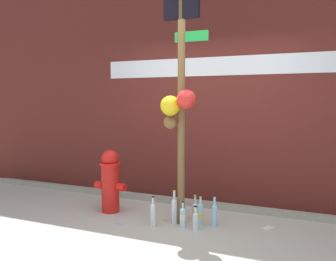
% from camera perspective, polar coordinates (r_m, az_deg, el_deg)
% --- Properties ---
extents(ground_plane, '(14.00, 14.00, 0.00)m').
position_cam_1_polar(ground_plane, '(4.13, 0.90, -17.02)').
color(ground_plane, '#ADA899').
extents(building_wall, '(10.00, 0.21, 3.84)m').
position_cam_1_polar(building_wall, '(5.46, 7.75, 8.81)').
color(building_wall, '#561E19').
rests_on(building_wall, ground_plane).
extents(curb_strip, '(8.00, 0.12, 0.08)m').
position_cam_1_polar(curb_strip, '(5.28, 6.37, -11.67)').
color(curb_strip, gray).
rests_on(curb_strip, ground_plane).
extents(memorial_post, '(0.58, 0.40, 2.87)m').
position_cam_1_polar(memorial_post, '(4.34, 1.63, 6.38)').
color(memorial_post, brown).
rests_on(memorial_post, ground_plane).
extents(fire_hydrant, '(0.46, 0.28, 0.86)m').
position_cam_1_polar(fire_hydrant, '(5.03, -9.21, -7.89)').
color(fire_hydrant, red).
rests_on(fire_hydrant, ground_plane).
extents(bottle_0, '(0.07, 0.07, 0.38)m').
position_cam_1_polar(bottle_0, '(4.51, 7.41, -13.08)').
color(bottle_0, '#93CCE0').
rests_on(bottle_0, ground_plane).
extents(bottle_1, '(0.07, 0.07, 0.32)m').
position_cam_1_polar(bottle_1, '(4.46, 2.37, -13.59)').
color(bottle_1, '#B2DBEA').
rests_on(bottle_1, ground_plane).
extents(bottle_2, '(0.08, 0.08, 0.32)m').
position_cam_1_polar(bottle_2, '(4.74, 4.38, -12.65)').
color(bottle_2, silver).
rests_on(bottle_2, ground_plane).
extents(bottle_3, '(0.07, 0.07, 0.37)m').
position_cam_1_polar(bottle_3, '(4.50, -2.41, -13.10)').
color(bottle_3, silver).
rests_on(bottle_3, ground_plane).
extents(bottle_4, '(0.06, 0.06, 0.36)m').
position_cam_1_polar(bottle_4, '(4.53, 5.19, -13.12)').
color(bottle_4, '#93CCE0').
rests_on(bottle_4, ground_plane).
extents(bottle_5, '(0.07, 0.07, 0.42)m').
position_cam_1_polar(bottle_5, '(4.56, 1.00, -12.56)').
color(bottle_5, silver).
rests_on(bottle_5, ground_plane).
extents(bottle_6, '(0.06, 0.06, 0.28)m').
position_cam_1_polar(bottle_6, '(4.75, 2.07, -12.62)').
color(bottle_6, brown).
rests_on(bottle_6, ground_plane).
extents(bottle_7, '(0.07, 0.07, 0.29)m').
position_cam_1_polar(bottle_7, '(4.39, 4.42, -14.01)').
color(bottle_7, silver).
rests_on(bottle_7, ground_plane).
extents(litter_0, '(0.15, 0.18, 0.01)m').
position_cam_1_polar(litter_0, '(4.63, 15.65, -14.71)').
color(litter_0, silver).
rests_on(litter_0, ground_plane).
extents(litter_2, '(0.09, 0.10, 0.01)m').
position_cam_1_polar(litter_2, '(4.75, -0.49, -14.02)').
color(litter_2, tan).
rests_on(litter_2, ground_plane).
extents(litter_3, '(0.11, 0.09, 0.01)m').
position_cam_1_polar(litter_3, '(4.64, -7.95, -14.52)').
color(litter_3, '#8C99B2').
rests_on(litter_3, ground_plane).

